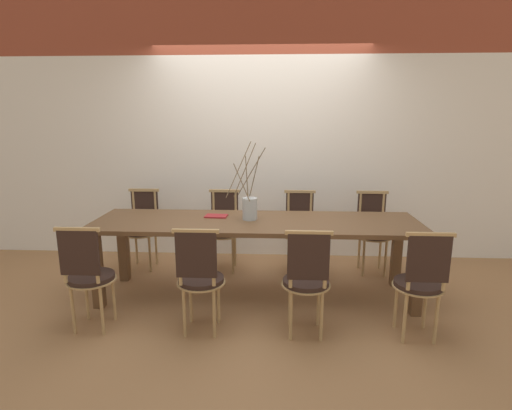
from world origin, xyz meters
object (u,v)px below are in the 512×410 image
dining_table (256,230)px  chair_near_center (307,278)px  book_stack (216,216)px  vase_centerpiece (250,207)px  chair_far_center (300,228)px

dining_table → chair_near_center: 0.84m
book_stack → dining_table: bearing=-18.6°
vase_centerpiece → book_stack: bearing=165.9°
dining_table → book_stack: size_ratio=13.81×
vase_centerpiece → book_stack: 0.36m
chair_near_center → book_stack: 1.20m
chair_far_center → chair_near_center: bearing=89.0°
book_stack → chair_far_center: bearing=34.1°
chair_near_center → vase_centerpiece: vase_centerpiece is taller
chair_near_center → chair_far_center: bearing=89.0°
dining_table → chair_near_center: bearing=-58.8°
chair_near_center → vase_centerpiece: (-0.49, 0.75, 0.38)m
dining_table → chair_far_center: chair_far_center is taller
chair_far_center → vase_centerpiece: vase_centerpiece is taller
book_stack → vase_centerpiece: bearing=-14.1°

